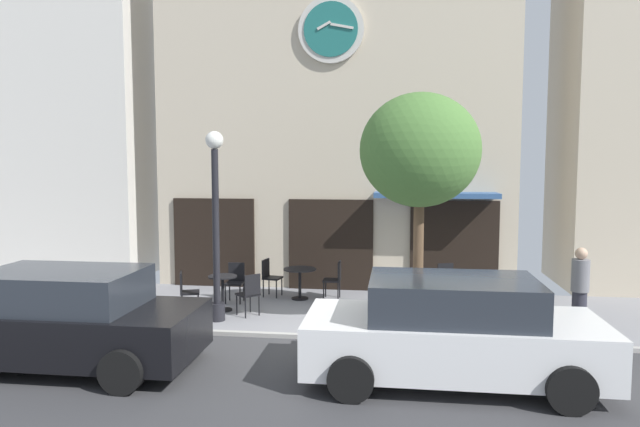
% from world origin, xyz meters
% --- Properties ---
extents(ground_plane, '(27.74, 10.23, 0.13)m').
position_xyz_m(ground_plane, '(0.00, -0.90, -0.02)').
color(ground_plane, gray).
extents(clock_building, '(9.19, 3.30, 11.57)m').
position_xyz_m(clock_building, '(-0.09, 5.23, 5.95)').
color(clock_building, beige).
rests_on(clock_building, ground_plane).
extents(neighbor_building_left, '(6.88, 3.04, 13.67)m').
position_xyz_m(neighbor_building_left, '(-8.96, 5.72, 6.84)').
color(neighbor_building_left, silver).
rests_on(neighbor_building_left, ground_plane).
extents(street_lamp, '(0.36, 0.36, 3.86)m').
position_xyz_m(street_lamp, '(-2.07, 0.98, 1.96)').
color(street_lamp, black).
rests_on(street_lamp, ground_plane).
extents(street_tree, '(2.29, 2.06, 4.56)m').
position_xyz_m(street_tree, '(1.98, 0.95, 3.44)').
color(street_tree, brown).
rests_on(street_tree, ground_plane).
extents(cafe_table_center_right, '(0.63, 0.63, 0.77)m').
position_xyz_m(cafe_table_center_right, '(-2.19, 1.75, 0.51)').
color(cafe_table_center_right, black).
rests_on(cafe_table_center_right, ground_plane).
extents(cafe_table_leftmost, '(0.77, 0.77, 0.73)m').
position_xyz_m(cafe_table_leftmost, '(-0.70, 3.01, 0.54)').
color(cafe_table_leftmost, black).
rests_on(cafe_table_leftmost, ground_plane).
extents(cafe_table_center_left, '(0.69, 0.69, 0.73)m').
position_xyz_m(cafe_table_center_left, '(3.04, 2.36, 0.51)').
color(cafe_table_center_left, black).
rests_on(cafe_table_center_left, ground_plane).
extents(cafe_chair_corner, '(0.41, 0.41, 0.90)m').
position_xyz_m(cafe_chair_corner, '(0.13, 3.13, 0.53)').
color(cafe_chair_corner, black).
rests_on(cafe_chair_corner, ground_plane).
extents(cafe_chair_outer, '(0.56, 0.56, 0.90)m').
position_xyz_m(cafe_chair_outer, '(3.67, 1.85, 0.53)').
color(cafe_chair_outer, black).
rests_on(cafe_chair_outer, ground_plane).
extents(cafe_chair_curbside, '(0.47, 0.47, 0.90)m').
position_xyz_m(cafe_chair_curbside, '(-1.48, 3.21, 0.53)').
color(cafe_chair_curbside, black).
rests_on(cafe_chair_curbside, ground_plane).
extents(cafe_chair_left_end, '(0.40, 0.40, 0.90)m').
position_xyz_m(cafe_chair_left_end, '(-2.14, 2.58, 0.53)').
color(cafe_chair_left_end, black).
rests_on(cafe_chair_left_end, ground_plane).
extents(cafe_chair_near_lamp, '(0.52, 0.52, 0.90)m').
position_xyz_m(cafe_chair_near_lamp, '(2.73, 3.13, 0.53)').
color(cafe_chair_near_lamp, black).
rests_on(cafe_chair_near_lamp, ground_plane).
extents(cafe_chair_right_end, '(0.51, 0.51, 0.90)m').
position_xyz_m(cafe_chair_right_end, '(-2.90, 1.43, 0.53)').
color(cafe_chair_right_end, black).
rests_on(cafe_chair_right_end, ground_plane).
extents(cafe_chair_by_entrance, '(0.57, 0.57, 0.90)m').
position_xyz_m(cafe_chair_by_entrance, '(-1.49, 1.39, 0.53)').
color(cafe_chair_by_entrance, black).
rests_on(cafe_chair_by_entrance, ground_plane).
extents(pedestrian_grey, '(0.36, 0.36, 1.67)m').
position_xyz_m(pedestrian_grey, '(4.94, 0.83, 0.86)').
color(pedestrian_grey, '#2D2D38').
rests_on(pedestrian_grey, ground_plane).
extents(parked_car_black, '(4.30, 2.03, 1.55)m').
position_xyz_m(parked_car_black, '(-3.66, -1.91, 0.76)').
color(parked_car_black, black).
rests_on(parked_car_black, ground_plane).
extents(parked_car_white, '(4.30, 2.02, 1.55)m').
position_xyz_m(parked_car_white, '(2.38, -1.75, 0.76)').
color(parked_car_white, white).
rests_on(parked_car_white, ground_plane).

